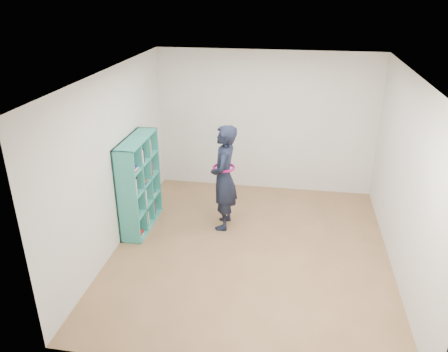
# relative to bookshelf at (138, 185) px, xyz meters

# --- Properties ---
(floor) EXTENTS (4.50, 4.50, 0.00)m
(floor) POSITION_rel_bookshelf_xyz_m (1.85, -0.44, -0.73)
(floor) COLOR brown
(floor) RESTS_ON ground
(ceiling) EXTENTS (4.50, 4.50, 0.00)m
(ceiling) POSITION_rel_bookshelf_xyz_m (1.85, -0.44, 1.87)
(ceiling) COLOR white
(ceiling) RESTS_ON wall_back
(wall_left) EXTENTS (0.02, 4.50, 2.60)m
(wall_left) POSITION_rel_bookshelf_xyz_m (-0.15, -0.44, 0.57)
(wall_left) COLOR silver
(wall_left) RESTS_ON floor
(wall_right) EXTENTS (0.02, 4.50, 2.60)m
(wall_right) POSITION_rel_bookshelf_xyz_m (3.85, -0.44, 0.57)
(wall_right) COLOR silver
(wall_right) RESTS_ON floor
(wall_back) EXTENTS (4.00, 0.02, 2.60)m
(wall_back) POSITION_rel_bookshelf_xyz_m (1.85, 1.81, 0.57)
(wall_back) COLOR silver
(wall_back) RESTS_ON floor
(wall_front) EXTENTS (4.00, 0.02, 2.60)m
(wall_front) POSITION_rel_bookshelf_xyz_m (1.85, -2.69, 0.57)
(wall_front) COLOR silver
(wall_front) RESTS_ON floor
(bookshelf) EXTENTS (0.33, 1.13, 1.50)m
(bookshelf) POSITION_rel_bookshelf_xyz_m (0.00, 0.00, 0.00)
(bookshelf) COLOR teal
(bookshelf) RESTS_ON floor
(person) EXTENTS (0.42, 0.63, 1.71)m
(person) POSITION_rel_bookshelf_xyz_m (1.34, 0.22, 0.12)
(person) COLOR black
(person) RESTS_ON floor
(smartphone) EXTENTS (0.02, 0.11, 0.14)m
(smartphone) POSITION_rel_bookshelf_xyz_m (1.19, 0.32, 0.23)
(smartphone) COLOR silver
(smartphone) RESTS_ON person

